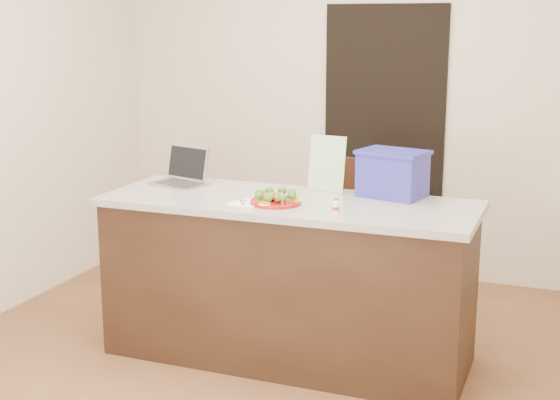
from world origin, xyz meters
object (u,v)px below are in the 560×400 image
at_px(island, 288,279).
at_px(yogurt_bottle, 336,207).
at_px(plate, 276,202).
at_px(blue_box, 393,173).
at_px(napkin, 247,203).
at_px(laptop, 183,174).
at_px(chair, 335,222).

xyz_separation_m(island, yogurt_bottle, (0.34, -0.20, 0.49)).
distance_m(plate, blue_box, 0.68).
height_order(island, napkin, napkin).
distance_m(yogurt_bottle, laptop, 1.14).
bearing_deg(plate, island, 78.53).
height_order(laptop, chair, laptop).
xyz_separation_m(blue_box, chair, (-0.53, 0.66, -0.49)).
xyz_separation_m(plate, napkin, (-0.14, -0.06, -0.01)).
height_order(napkin, laptop, laptop).
bearing_deg(island, laptop, 166.60).
relative_size(yogurt_bottle, chair, 0.08).
distance_m(napkin, yogurt_bottle, 0.50).
relative_size(island, chair, 2.07).
bearing_deg(laptop, plate, -6.65).
relative_size(island, blue_box, 5.00).
bearing_deg(blue_box, laptop, -161.44).
height_order(napkin, chair, chair).
distance_m(island, blue_box, 0.83).
xyz_separation_m(yogurt_bottle, chair, (-0.35, 1.14, -0.39)).
bearing_deg(chair, yogurt_bottle, -61.87).
bearing_deg(island, chair, 91.15).
bearing_deg(napkin, chair, 82.50).
height_order(island, plate, plate).
bearing_deg(blue_box, island, -137.45).
distance_m(napkin, blue_box, 0.83).
height_order(plate, yogurt_bottle, yogurt_bottle).
xyz_separation_m(yogurt_bottle, blue_box, (0.18, 0.48, 0.10)).
distance_m(plate, chair, 1.12).
distance_m(napkin, chair, 1.18).
bearing_deg(plate, laptop, 157.30).
distance_m(island, napkin, 0.52).
relative_size(napkin, laptop, 0.44).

